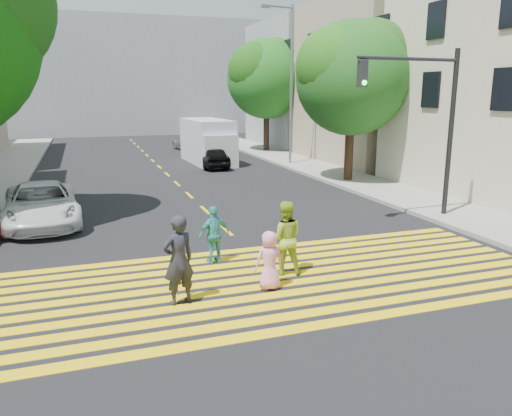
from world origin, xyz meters
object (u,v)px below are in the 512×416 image
pedestrian_child (269,260)px  traffic_signal (427,111)px  tree_right_far (267,75)px  dark_car_parked (223,146)px  pedestrian_extra (214,235)px  white_sedan (41,204)px  pedestrian_man (178,260)px  silver_car (189,142)px  pedestrian_woman (285,238)px  white_van (209,143)px  tree_right_near (353,72)px  dark_car_near (213,157)px

pedestrian_child → traffic_signal: 8.87m
tree_right_far → traffic_signal: bearing=-95.7°
dark_car_parked → pedestrian_extra: bearing=-98.5°
white_sedan → dark_car_parked: bearing=52.4°
pedestrian_man → silver_car: bearing=-120.2°
pedestrian_woman → silver_car: size_ratio=0.44×
silver_car → white_van: size_ratio=0.70×
tree_right_far → pedestrian_woman: tree_right_far is taller
pedestrian_extra → white_van: size_ratio=0.26×
pedestrian_man → white_sedan: 8.65m
white_sedan → tree_right_near: bearing=11.1°
pedestrian_extra → silver_car: bearing=-113.3°
pedestrian_extra → dark_car_parked: 23.26m
pedestrian_extra → white_van: white_van is taller
dark_car_parked → white_van: size_ratio=0.66×
pedestrian_woman → pedestrian_child: size_ratio=1.35×
dark_car_near → traffic_signal: traffic_signal is taller
white_sedan → traffic_signal: size_ratio=0.87×
dark_car_near → dark_car_parked: 6.20m
pedestrian_woman → silver_car: pedestrian_woman is taller
pedestrian_man → pedestrian_child: 2.12m
white_sedan → silver_car: white_sedan is taller
tree_right_near → dark_car_parked: size_ratio=2.04×
pedestrian_man → pedestrian_woman: bearing=-179.5°
white_sedan → silver_car: size_ratio=1.22×
pedestrian_woman → white_sedan: bearing=-33.4°
pedestrian_extra → traffic_signal: 8.71m
tree_right_far → pedestrian_man: size_ratio=4.32×
dark_car_parked → traffic_signal: size_ratio=0.66×
white_van → tree_right_near: bearing=-64.1°
white_sedan → silver_car: (9.24, 20.55, -0.10)m
tree_right_near → pedestrian_extra: size_ratio=5.17×
pedestrian_woman → pedestrian_man: bearing=35.1°
pedestrian_woman → silver_car: 27.81m
pedestrian_extra → white_sedan: (-4.58, 5.70, -0.06)m
tree_right_far → pedestrian_extra: tree_right_far is taller
pedestrian_extra → tree_right_far: bearing=-126.6°
white_sedan → silver_car: bearing=61.4°
pedestrian_woman → white_van: 20.22m
silver_car → dark_car_parked: 4.22m
tree_right_far → white_sedan: tree_right_far is taller
pedestrian_extra → white_sedan: pedestrian_extra is taller
dark_car_near → traffic_signal: 15.41m
tree_right_near → pedestrian_child: (-8.65, -11.74, -4.65)m
tree_right_far → white_sedan: 23.43m
pedestrian_man → dark_car_parked: pedestrian_man is taller
tree_right_far → white_sedan: size_ratio=1.66×
dark_car_parked → traffic_signal: 20.70m
white_van → traffic_signal: (3.52, -16.63, 2.48)m
white_sedan → traffic_signal: bearing=-20.9°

